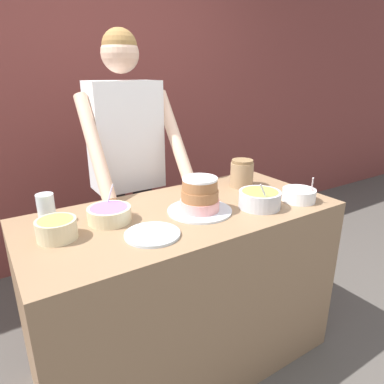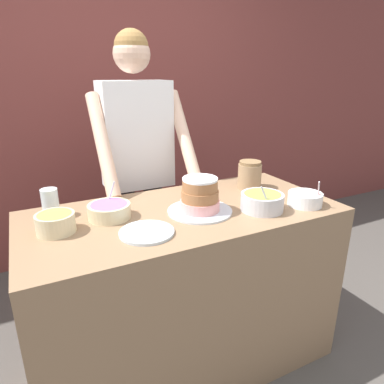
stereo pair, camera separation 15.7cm
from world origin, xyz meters
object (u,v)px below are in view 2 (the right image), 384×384
Objects in this scene: frosting_bowl_olive at (262,201)px; frosting_bowl_pink at (305,198)px; frosting_bowl_yellow at (55,222)px; drinking_glass at (50,203)px; ceramic_plate at (147,232)px; frosting_bowl_purple at (109,210)px; cake at (200,198)px; person_baker at (138,152)px; stoneware_jar at (250,175)px.

frosting_bowl_olive is 0.23m from frosting_bowl_pink.
drinking_glass is at bearing 89.91° from frosting_bowl_yellow.
frosting_bowl_olive is at bearing -0.43° from ceramic_plate.
frosting_bowl_purple is (-0.90, 0.28, 0.00)m from frosting_bowl_pink.
cake reaches higher than frosting_bowl_yellow.
person_baker is 7.70× the size of ceramic_plate.
frosting_bowl_pink is at bearing -11.33° from frosting_bowl_yellow.
frosting_bowl_olive is 0.92m from frosting_bowl_yellow.
frosting_bowl_purple is 0.25m from ceramic_plate.
frosting_bowl_purple is 1.21× the size of stoneware_jar.
frosting_bowl_purple is (0.23, 0.05, -0.01)m from frosting_bowl_yellow.
frosting_bowl_olive is at bearing -22.33° from drinking_glass.
frosting_bowl_olive reaches higher than frosting_bowl_yellow.
cake is 0.63m from frosting_bowl_yellow.
frosting_bowl_olive reaches higher than ceramic_plate.
frosting_bowl_olive is 1.29× the size of frosting_bowl_yellow.
drinking_glass is at bearing 157.67° from frosting_bowl_olive.
person_baker is at bearing 125.70° from frosting_bowl_pink.
frosting_bowl_yellow is at bearing -173.69° from stoneware_jar.
person_baker is at bearing 136.40° from stoneware_jar.
frosting_bowl_purple reaches higher than drinking_glass.
person_baker is at bearing 47.09° from frosting_bowl_yellow.
frosting_bowl_olive is at bearing -19.16° from frosting_bowl_purple.
frosting_bowl_purple reaches higher than frosting_bowl_pink.
ceramic_plate is (-0.81, 0.05, -0.03)m from frosting_bowl_pink.
frosting_bowl_pink is at bearing -3.42° from ceramic_plate.
drinking_glass reaches higher than frosting_bowl_yellow.
frosting_bowl_olive is 1.56× the size of drinking_glass.
stoneware_jar is at bearing 6.31° from frosting_bowl_yellow.
frosting_bowl_yellow is 1.00× the size of stoneware_jar.
stoneware_jar is (0.42, 0.19, 0.01)m from cake.
frosting_bowl_purple reaches higher than frosting_bowl_olive.
frosting_bowl_olive is at bearing -115.28° from stoneware_jar.
cake is 1.51× the size of frosting_bowl_olive.
stoneware_jar is (1.04, -0.07, 0.01)m from drinking_glass.
ceramic_plate is at bearing -106.04° from person_baker.
frosting_bowl_purple reaches higher than frosting_bowl_yellow.
person_baker reaches higher than frosting_bowl_yellow.
frosting_bowl_yellow is at bearing 173.50° from cake.
cake is 1.95× the size of stoneware_jar.
stoneware_jar is at bearing 4.61° from frosting_bowl_purple.
cake is 0.68m from drinking_glass.
frosting_bowl_pink reaches higher than frosting_bowl_yellow.
person_baker is at bearing 97.00° from cake.
drinking_glass is (-0.90, 0.37, 0.02)m from frosting_bowl_olive.
person_baker reaches higher than frosting_bowl_pink.
frosting_bowl_pink is (0.50, -0.16, -0.04)m from cake.
ceramic_plate is at bearing -48.34° from drinking_glass.
cake is 1.35× the size of ceramic_plate.
frosting_bowl_olive reaches higher than drinking_glass.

